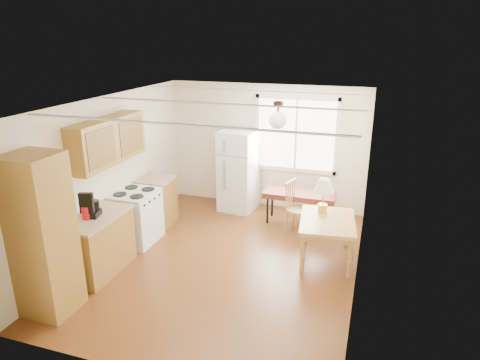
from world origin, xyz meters
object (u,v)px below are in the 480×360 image
at_px(dining_table, 327,226).
at_px(chair, 294,203).
at_px(refrigerator, 238,171).
at_px(bench, 299,196).

relative_size(dining_table, chair, 1.28).
xyz_separation_m(refrigerator, chair, (1.27, -0.68, -0.29)).
relative_size(refrigerator, dining_table, 1.37).
relative_size(bench, dining_table, 1.12).
height_order(refrigerator, chair, refrigerator).
bearing_deg(bench, chair, -95.26).
distance_m(refrigerator, bench, 1.37).
bearing_deg(chair, dining_table, -34.60).
bearing_deg(chair, refrigerator, 169.27).
height_order(refrigerator, bench, refrigerator).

